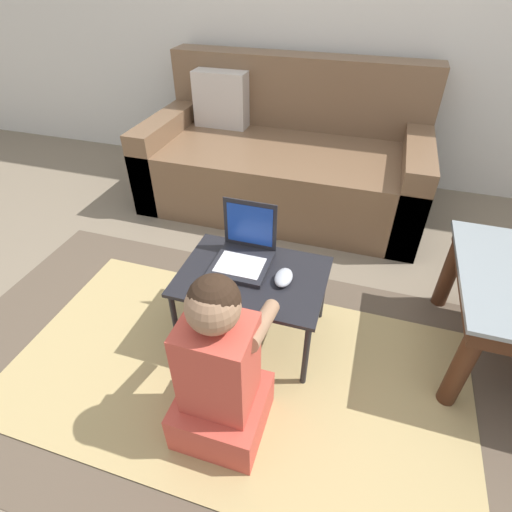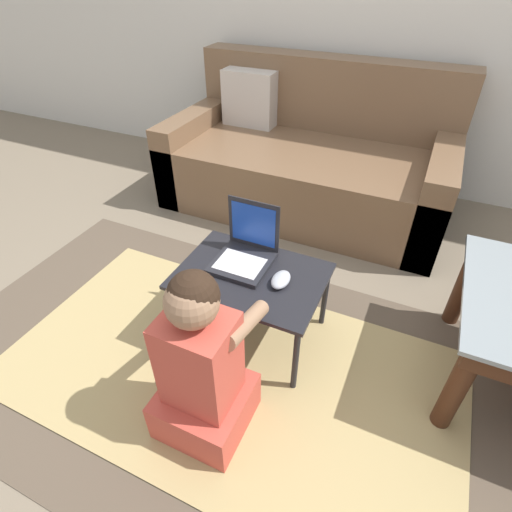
{
  "view_description": "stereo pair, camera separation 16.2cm",
  "coord_description": "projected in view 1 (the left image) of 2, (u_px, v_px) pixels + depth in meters",
  "views": [
    {
      "loc": [
        0.38,
        -1.11,
        1.41
      ],
      "look_at": [
        -0.0,
        0.12,
        0.42
      ],
      "focal_mm": 28.0,
      "sensor_mm": 36.0,
      "label": 1
    },
    {
      "loc": [
        0.53,
        -1.05,
        1.41
      ],
      "look_at": [
        -0.0,
        0.12,
        0.42
      ],
      "focal_mm": 28.0,
      "sensor_mm": 36.0,
      "label": 2
    }
  ],
  "objects": [
    {
      "name": "laptop_desk",
      "position": [
        252.0,
        281.0,
        1.65
      ],
      "size": [
        0.6,
        0.43,
        0.36
      ],
      "color": "black",
      "rests_on": "ground_plane"
    },
    {
      "name": "ground_plane",
      "position": [
        248.0,
        344.0,
        1.79
      ],
      "size": [
        16.0,
        16.0,
        0.0
      ],
      "primitive_type": "plane",
      "color": "#7F705B"
    },
    {
      "name": "computer_mouse",
      "position": [
        284.0,
        277.0,
        1.58
      ],
      "size": [
        0.07,
        0.11,
        0.04
      ],
      "color": "#B2B7C1",
      "rests_on": "laptop_desk"
    },
    {
      "name": "couch",
      "position": [
        285.0,
        158.0,
        2.67
      ],
      "size": [
        1.76,
        0.94,
        0.87
      ],
      "color": "brown",
      "rests_on": "ground_plane"
    },
    {
      "name": "laptop",
      "position": [
        244.0,
        254.0,
        1.67
      ],
      "size": [
        0.23,
        0.24,
        0.25
      ],
      "color": "#232328",
      "rests_on": "laptop_desk"
    },
    {
      "name": "area_rug",
      "position": [
        236.0,
        372.0,
        1.67
      ],
      "size": [
        2.6,
        1.41,
        0.01
      ],
      "color": "brown",
      "rests_on": "ground_plane"
    },
    {
      "name": "person_seated",
      "position": [
        220.0,
        373.0,
        1.31
      ],
      "size": [
        0.3,
        0.41,
        0.71
      ],
      "color": "#CC4C3D",
      "rests_on": "ground_plane"
    }
  ]
}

